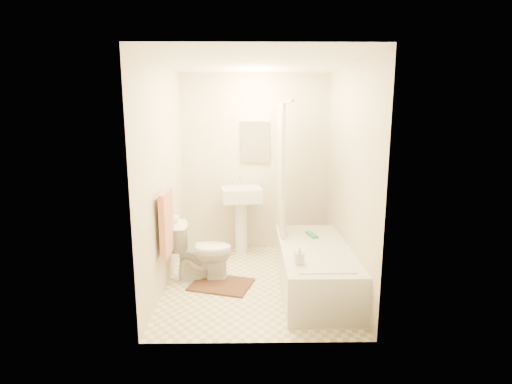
{
  "coord_description": "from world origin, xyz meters",
  "views": [
    {
      "loc": [
        -0.06,
        -4.23,
        1.91
      ],
      "look_at": [
        0.0,
        0.25,
        1.0
      ],
      "focal_mm": 28.0,
      "sensor_mm": 36.0,
      "label": 1
    }
  ],
  "objects_px": {
    "sink": "(241,218)",
    "bath_mat": "(221,284)",
    "bathtub": "(314,268)",
    "soap_bottle": "(299,256)",
    "toilet": "(203,251)"
  },
  "relations": [
    {
      "from": "sink",
      "to": "bath_mat",
      "type": "relative_size",
      "value": 1.55
    },
    {
      "from": "sink",
      "to": "soap_bottle",
      "type": "distance_m",
      "value": 1.7
    },
    {
      "from": "toilet",
      "to": "sink",
      "type": "distance_m",
      "value": 0.95
    },
    {
      "from": "bathtub",
      "to": "sink",
      "type": "bearing_deg",
      "value": 126.76
    },
    {
      "from": "sink",
      "to": "soap_bottle",
      "type": "bearing_deg",
      "value": -78.43
    },
    {
      "from": "sink",
      "to": "bath_mat",
      "type": "bearing_deg",
      "value": -110.0
    },
    {
      "from": "toilet",
      "to": "sink",
      "type": "relative_size",
      "value": 0.68
    },
    {
      "from": "bathtub",
      "to": "soap_bottle",
      "type": "distance_m",
      "value": 0.64
    },
    {
      "from": "soap_bottle",
      "to": "sink",
      "type": "bearing_deg",
      "value": 110.29
    },
    {
      "from": "sink",
      "to": "bath_mat",
      "type": "distance_m",
      "value": 1.15
    },
    {
      "from": "sink",
      "to": "soap_bottle",
      "type": "height_order",
      "value": "sink"
    },
    {
      "from": "bathtub",
      "to": "soap_bottle",
      "type": "xyz_separation_m",
      "value": [
        -0.23,
        -0.5,
        0.32
      ]
    },
    {
      "from": "toilet",
      "to": "soap_bottle",
      "type": "height_order",
      "value": "toilet"
    },
    {
      "from": "toilet",
      "to": "bathtub",
      "type": "height_order",
      "value": "toilet"
    },
    {
      "from": "bathtub",
      "to": "bath_mat",
      "type": "xyz_separation_m",
      "value": [
        -1.02,
        0.08,
        -0.23
      ]
    }
  ]
}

